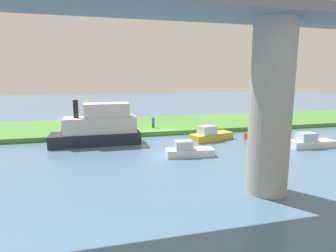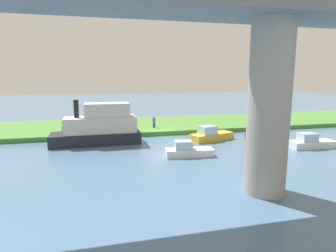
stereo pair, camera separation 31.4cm
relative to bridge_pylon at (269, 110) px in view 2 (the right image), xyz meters
name	(u,v)px [view 2 (the right image)]	position (x,y,z in m)	size (l,w,h in m)	color
ground_plane	(162,136)	(2.28, -16.47, -4.75)	(160.00, 160.00, 0.00)	#4C7093
grassy_bank	(152,125)	(2.28, -22.47, -4.50)	(80.00, 12.00, 0.50)	#4C8438
bridge_pylon	(269,110)	(0.00, 0.00, 0.00)	(2.28, 2.28, 9.50)	#9E998E
bridge_span	(275,8)	(0.00, -0.02, 5.25)	(57.76, 4.30, 3.25)	slate
person_on_bank	(154,122)	(2.66, -19.14, -3.55)	(0.49, 0.49, 1.39)	#2D334C
mooring_post	(72,130)	(11.85, -17.42, -3.78)	(0.20, 0.20, 0.94)	brown
riverboat_paddlewheel	(99,127)	(9.07, -14.46, -3.14)	(8.56, 2.95, 4.36)	#1E232D
motorboat_red	(188,151)	(1.96, -8.10, -4.28)	(4.05, 1.83, 1.31)	white
houseboat_blue	(211,135)	(-2.16, -13.19, -4.20)	(4.93, 2.96, 1.55)	gold
motorboat_white	(265,135)	(-7.75, -12.00, -4.26)	(4.21, 1.74, 1.37)	red
pontoon_yellow	(311,142)	(-9.99, -8.03, -4.25)	(4.27, 1.73, 1.40)	white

